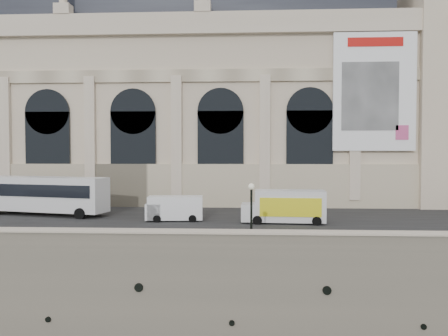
% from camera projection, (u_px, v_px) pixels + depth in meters
% --- Properties ---
extents(quay, '(160.00, 70.00, 6.00)m').
position_uv_depth(quay, '(185.00, 217.00, 63.16)').
color(quay, '#786C5C').
rests_on(quay, ground).
extents(street, '(160.00, 24.00, 0.06)m').
position_uv_depth(street, '(154.00, 217.00, 42.09)').
color(street, '#2D2D2D').
rests_on(street, quay).
extents(parapet, '(160.00, 1.40, 1.21)m').
position_uv_depth(parapet, '(111.00, 239.00, 28.70)').
color(parapet, '#786C5C').
rests_on(parapet, quay).
extents(museum, '(69.00, 18.70, 29.10)m').
position_uv_depth(museum, '(136.00, 98.00, 58.75)').
color(museum, beige).
rests_on(museum, quay).
extents(bus_left, '(13.35, 5.52, 3.86)m').
position_uv_depth(bus_left, '(45.00, 194.00, 43.50)').
color(bus_left, silver).
rests_on(bus_left, quay).
extents(van_c, '(5.30, 2.50, 2.29)m').
position_uv_depth(van_c, '(172.00, 208.00, 39.97)').
color(van_c, white).
rests_on(van_c, quay).
extents(box_truck, '(7.43, 2.91, 2.95)m').
position_uv_depth(box_truck, '(285.00, 207.00, 38.70)').
color(box_truck, silver).
rests_on(box_truck, quay).
extents(lamp_right, '(0.43, 0.43, 4.19)m').
position_uv_depth(lamp_right, '(251.00, 214.00, 29.84)').
color(lamp_right, black).
rests_on(lamp_right, quay).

